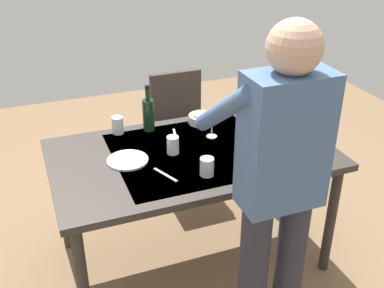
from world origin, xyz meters
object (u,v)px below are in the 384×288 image
(person_server, at_px, (278,184))
(dinner_plate_near, at_px, (128,160))
(wine_glass_left, at_px, (212,121))
(water_cup_near_right, at_px, (118,125))
(water_cup_far_left, at_px, (207,167))
(serving_bowl_pasta, at_px, (262,130))
(water_cup_near_left, at_px, (173,145))
(side_bowl_bread, at_px, (201,118))
(chair_near, at_px, (180,125))
(side_bowl_salad, at_px, (281,154))
(wine_bottle, at_px, (148,114))
(dining_table, at_px, (192,163))

(person_server, distance_m, dinner_plate_near, 0.92)
(wine_glass_left, xyz_separation_m, water_cup_near_right, (0.52, -0.26, -0.05))
(water_cup_far_left, xyz_separation_m, serving_bowl_pasta, (-0.50, -0.31, -0.02))
(person_server, relative_size, serving_bowl_pasta, 5.63)
(water_cup_near_right, xyz_separation_m, serving_bowl_pasta, (-0.82, 0.34, -0.02))
(serving_bowl_pasta, distance_m, dinner_plate_near, 0.85)
(water_cup_near_left, xyz_separation_m, dinner_plate_near, (0.27, -0.00, -0.05))
(side_bowl_bread, bearing_deg, dinner_plate_near, 29.19)
(chair_near, bearing_deg, wine_glass_left, 85.90)
(person_server, relative_size, side_bowl_salad, 9.38)
(chair_near, xyz_separation_m, serving_bowl_pasta, (-0.25, 0.80, 0.28))
(wine_glass_left, height_order, water_cup_near_left, wine_glass_left)
(person_server, bearing_deg, water_cup_near_left, -72.94)
(chair_near, height_order, wine_bottle, wine_bottle)
(side_bowl_salad, xyz_separation_m, side_bowl_bread, (0.24, -0.60, 0.00))
(person_server, bearing_deg, water_cup_near_right, -67.41)
(chair_near, height_order, serving_bowl_pasta, chair_near)
(water_cup_near_right, bearing_deg, dinner_plate_near, 85.10)
(water_cup_far_left, xyz_separation_m, side_bowl_salad, (-0.45, -0.01, -0.02))
(dining_table, relative_size, water_cup_near_left, 15.42)
(chair_near, xyz_separation_m, dinner_plate_near, (0.60, 0.82, 0.25))
(wine_glass_left, bearing_deg, dining_table, 36.57)
(water_cup_near_left, relative_size, side_bowl_salad, 0.58)
(serving_bowl_pasta, xyz_separation_m, dinner_plate_near, (0.85, 0.02, -0.03))
(water_cup_near_right, distance_m, side_bowl_salad, 1.01)
(chair_near, height_order, side_bowl_bread, chair_near)
(wine_bottle, height_order, serving_bowl_pasta, wine_bottle)
(wine_glass_left, relative_size, water_cup_far_left, 1.52)
(serving_bowl_pasta, bearing_deg, water_cup_near_right, -22.54)
(dining_table, xyz_separation_m, wine_glass_left, (-0.18, -0.13, 0.18))
(chair_near, height_order, water_cup_near_left, chair_near)
(wine_bottle, xyz_separation_m, side_bowl_salad, (-0.59, 0.62, -0.08))
(person_server, height_order, side_bowl_salad, person_server)
(water_cup_near_left, bearing_deg, side_bowl_salad, 152.85)
(serving_bowl_pasta, distance_m, side_bowl_salad, 0.31)
(water_cup_near_left, height_order, side_bowl_salad, water_cup_near_left)
(side_bowl_salad, distance_m, side_bowl_bread, 0.65)
(dining_table, height_order, wine_bottle, wine_bottle)
(dining_table, relative_size, wine_glass_left, 10.65)
(dinner_plate_near, bearing_deg, wine_bottle, -123.46)
(chair_near, relative_size, water_cup_near_right, 8.41)
(person_server, height_order, dinner_plate_near, person_server)
(wine_bottle, height_order, water_cup_near_left, wine_bottle)
(water_cup_near_right, bearing_deg, dining_table, 131.24)
(dining_table, bearing_deg, water_cup_near_left, -12.45)
(person_server, relative_size, dinner_plate_near, 7.34)
(wine_bottle, relative_size, water_cup_far_left, 2.99)
(side_bowl_bread, height_order, dinner_plate_near, side_bowl_bread)
(water_cup_far_left, height_order, side_bowl_bread, water_cup_far_left)
(wine_glass_left, xyz_separation_m, water_cup_near_left, (0.29, 0.11, -0.05))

